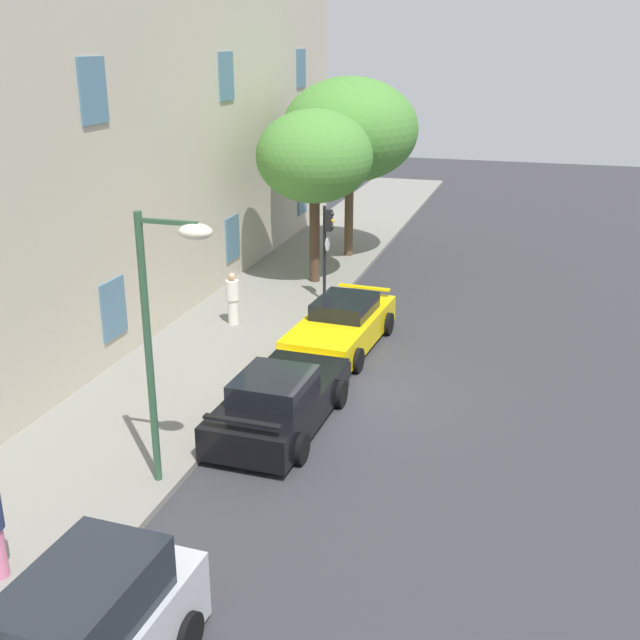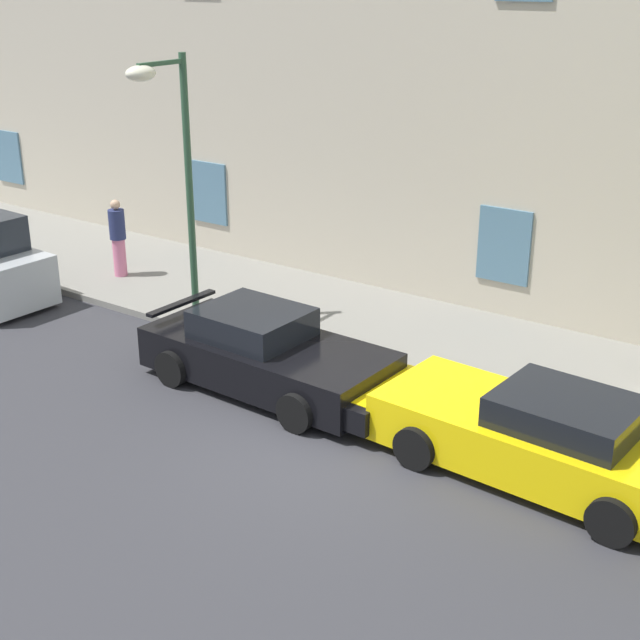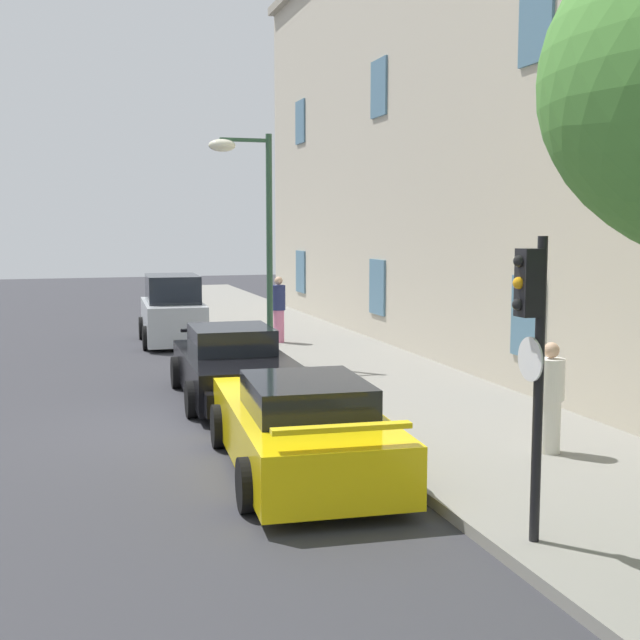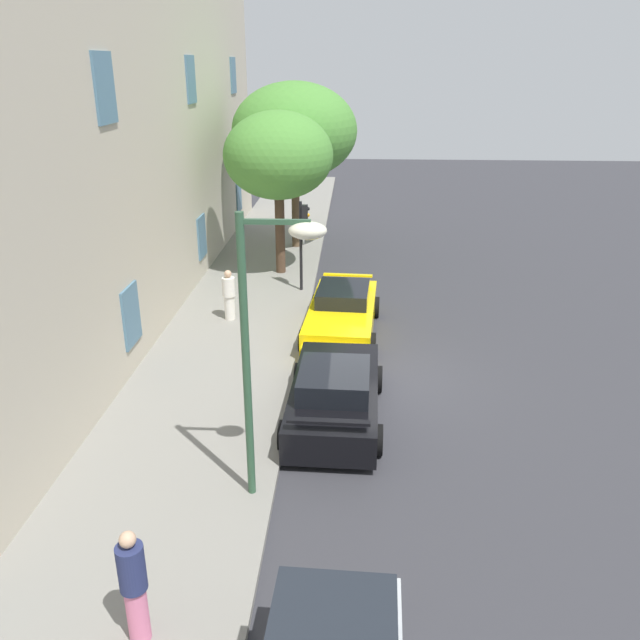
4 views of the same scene
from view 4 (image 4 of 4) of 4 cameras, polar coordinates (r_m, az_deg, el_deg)
The scene contains 11 objects.
ground_plane at distance 16.34m, azimuth 5.26°, elevation -5.27°, with size 80.00×80.00×0.00m, color #333338.
sidewalk at distance 16.65m, azimuth -9.15°, elevation -4.65°, with size 60.00×4.14×0.14m, color gray.
building_facade at distance 16.53m, azimuth -25.55°, elevation 14.43°, with size 38.90×4.91×11.70m.
sportscar_red_lead at distance 14.48m, azimuth 1.37°, elevation -6.32°, with size 4.82×2.22×1.35m.
sportscar_yellow_flank at distance 18.62m, azimuth 1.91°, elevation 0.28°, with size 5.19×2.30×1.31m.
tree_near_kerb at distance 23.27m, azimuth -3.72°, elevation 14.29°, with size 3.86×3.86×5.79m.
tree_midblock at distance 26.82m, azimuth -2.27°, elevation 16.38°, with size 5.01×5.01×6.64m.
traffic_light at distance 21.63m, azimuth -1.50°, elevation 7.93°, with size 0.44×0.36×3.06m.
street_lamp at distance 10.41m, azimuth -4.36°, elevation 1.14°, with size 0.44×1.42×5.16m.
pedestrian_admiring at distance 9.44m, azimuth -16.15°, elevation -21.67°, with size 0.52×0.52×1.77m.
pedestrian_strolling at distance 19.58m, azimuth -8.06°, elevation 2.22°, with size 0.42×0.42×1.55m.
Camera 4 is at (-14.54, 0.71, 7.41)m, focal length 36.14 mm.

